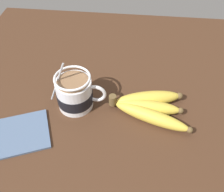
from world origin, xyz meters
The scene contains 4 objects.
table centered at (0.00, 0.00, 1.97)cm, with size 99.99×99.99×3.93cm.
coffee_mug centered at (-9.26, -0.83, 8.34)cm, with size 15.23×9.46×14.32cm.
banana_bunch centered at (10.25, -1.17, 5.87)cm, with size 21.25×14.70×4.33cm.
napkin centered at (-22.56, -12.64, 4.23)cm, with size 20.32×17.53×0.60cm.
Camera 1 is at (5.18, -44.60, 55.12)cm, focal length 40.00 mm.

